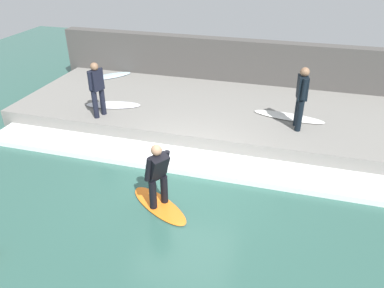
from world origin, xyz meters
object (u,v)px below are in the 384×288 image
at_px(surfer_riding, 158,173).
at_px(surfboard_spare, 110,76).
at_px(surfboard_riding, 159,205).
at_px(surfboard_waiting_far, 113,105).
at_px(surfer_waiting_near, 301,95).
at_px(surfboard_waiting_near, 289,117).
at_px(surfer_waiting_far, 97,87).

distance_m(surfer_riding, surfboard_spare, 7.42).
bearing_deg(surfboard_riding, surfboard_waiting_far, 37.83).
distance_m(surfer_waiting_near, surfboard_waiting_near, 1.14).
bearing_deg(surfboard_spare, surfboard_waiting_near, -105.49).
bearing_deg(surfboard_spare, surfer_waiting_near, -109.63).
distance_m(surfboard_riding, surfboard_waiting_far, 4.67).
bearing_deg(surfer_waiting_far, surfboard_waiting_far, -2.59).
height_order(surfer_waiting_far, surfboard_spare, surfer_waiting_far).
distance_m(surfer_waiting_near, surfboard_waiting_far, 5.62).
relative_size(surfboard_riding, surfboard_waiting_far, 0.97).
distance_m(surfer_riding, surfboard_waiting_far, 4.66).
relative_size(surfboard_riding, surfer_riding, 1.17).
xyz_separation_m(surfer_riding, surfboard_waiting_near, (4.28, -2.45, -0.34)).
bearing_deg(surfer_waiting_near, surfboard_riding, 143.67).
bearing_deg(surfboard_spare, surfer_waiting_far, -157.97).
bearing_deg(surfboard_waiting_near, surfboard_riding, 150.22).
xyz_separation_m(surfer_riding, surfboard_spare, (6.12, 4.18, -0.34)).
bearing_deg(surfer_riding, surfboard_spare, 34.37).
relative_size(surfer_waiting_near, surfboard_waiting_near, 0.82).
distance_m(surfer_riding, surfer_waiting_far, 4.12).
height_order(surfboard_waiting_far, surfboard_spare, same).
xyz_separation_m(surfer_waiting_near, surfboard_spare, (2.45, 6.88, -0.93)).
distance_m(surfboard_riding, surfboard_spare, 7.43).
bearing_deg(surfer_waiting_near, surfer_waiting_far, 97.77).
distance_m(surfboard_waiting_far, surfboard_spare, 2.79).
distance_m(surfboard_riding, surfboard_waiting_near, 4.95).
relative_size(surfer_riding, surfboard_waiting_near, 0.70).
height_order(surfboard_waiting_near, surfboard_spare, same).
height_order(surfboard_riding, surfer_riding, surfer_riding).
distance_m(surfboard_riding, surfer_waiting_near, 4.77).
xyz_separation_m(surfer_waiting_near, surfer_waiting_far, (-0.76, 5.58, -0.07)).
bearing_deg(surfer_riding, surfer_waiting_near, -36.33).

